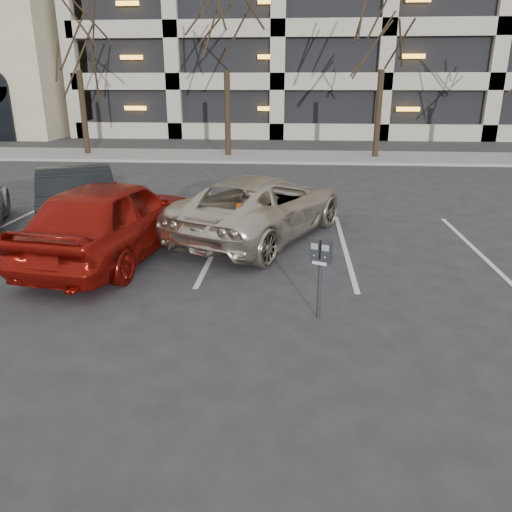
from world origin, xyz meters
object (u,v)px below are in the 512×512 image
object	(u,v)px
tree_a	(73,13)
suv_silver	(261,206)
parking_meter	(321,258)
tree_b	(226,13)
car_red	(113,218)
tree_c	(386,10)
car_dark	(77,196)

from	to	relation	value
tree_a	suv_silver	world-z (taller)	tree_a
tree_a	parking_meter	xyz separation A→B (m)	(10.70, -17.24, -5.43)
tree_b	parking_meter	size ratio (longest dim) A/B	7.03
tree_a	car_red	size ratio (longest dim) A/B	1.82
tree_c	parking_meter	world-z (taller)	tree_c
tree_a	car_red	world-z (taller)	tree_a
tree_c	car_dark	bearing A→B (deg)	-125.85
tree_a	car_red	distance (m)	17.11
suv_silver	car_red	size ratio (longest dim) A/B	1.17
tree_a	car_dark	distance (m)	14.60
tree_b	suv_silver	xyz separation A→B (m)	(2.51, -13.01, -5.64)
car_red	parking_meter	bearing A→B (deg)	157.17
parking_meter	car_red	distance (m)	4.75
tree_b	car_red	size ratio (longest dim) A/B	1.81
parking_meter	car_red	size ratio (longest dim) A/B	0.26
tree_c	suv_silver	size ratio (longest dim) A/B	1.56
car_red	suv_silver	bearing A→B (deg)	-139.94
suv_silver	tree_c	bearing A→B (deg)	-84.35
suv_silver	car_dark	size ratio (longest dim) A/B	1.21
tree_b	parking_meter	xyz separation A→B (m)	(3.70, -17.24, -5.40)
suv_silver	car_dark	distance (m)	4.60
tree_a	car_dark	bearing A→B (deg)	-68.52
tree_b	parking_meter	world-z (taller)	tree_b
tree_a	parking_meter	bearing A→B (deg)	-58.18
tree_b	suv_silver	distance (m)	14.40
car_red	tree_b	bearing A→B (deg)	-82.66
tree_b	car_dark	bearing A→B (deg)	-99.34
car_dark	car_red	bearing A→B (deg)	102.96
tree_a	parking_meter	size ratio (longest dim) A/B	7.07
tree_a	suv_silver	xyz separation A→B (m)	(9.51, -13.01, -5.67)
suv_silver	tree_a	bearing A→B (deg)	-29.16
tree_b	car_dark	size ratio (longest dim) A/B	1.87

